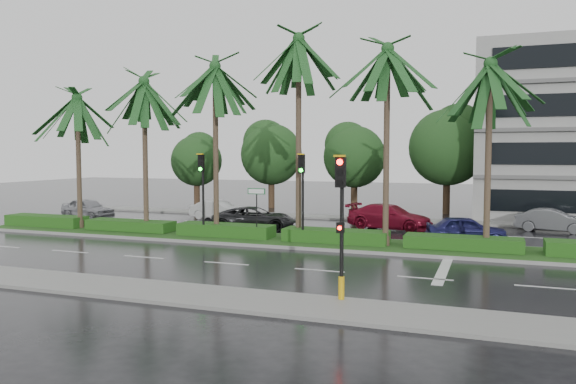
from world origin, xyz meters
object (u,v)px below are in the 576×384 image
(street_sign, at_px, (257,201))
(car_silver, at_px, (88,209))
(car_white, at_px, (218,210))
(car_darkgrey, at_px, (255,218))
(car_red, at_px, (390,217))
(car_grey, at_px, (553,220))
(car_blue, at_px, (466,229))
(signal_near, at_px, (341,221))
(signal_median_left, at_px, (202,182))

(street_sign, distance_m, car_silver, 16.00)
(car_white, bearing_deg, car_darkgrey, -130.07)
(street_sign, bearing_deg, car_silver, 160.27)
(car_silver, relative_size, car_darkgrey, 0.84)
(street_sign, relative_size, car_darkgrey, 0.53)
(car_red, bearing_deg, car_white, 97.17)
(street_sign, relative_size, car_grey, 0.65)
(car_red, relative_size, car_blue, 1.28)
(car_silver, distance_m, car_red, 20.58)
(car_red, bearing_deg, car_grey, -65.11)
(signal_near, relative_size, car_blue, 1.10)
(signal_near, relative_size, car_red, 0.85)
(signal_near, height_order, signal_median_left, signal_median_left)
(car_white, relative_size, car_blue, 0.99)
(car_silver, bearing_deg, car_blue, -82.33)
(car_silver, bearing_deg, car_red, -72.88)
(car_silver, height_order, car_grey, car_silver)
(street_sign, distance_m, car_white, 10.53)
(car_white, bearing_deg, car_blue, -103.76)
(car_darkgrey, distance_m, car_red, 8.03)
(signal_near, relative_size, street_sign, 1.68)
(street_sign, bearing_deg, signal_median_left, -176.53)
(car_silver, xyz_separation_m, car_darkgrey, (13.10, -1.25, -0.02))
(car_white, relative_size, car_grey, 0.98)
(signal_median_left, relative_size, car_blue, 1.10)
(car_red, bearing_deg, signal_near, -163.09)
(car_blue, height_order, car_grey, car_blue)
(signal_near, distance_m, car_darkgrey, 16.69)
(signal_near, distance_m, car_red, 17.27)
(signal_near, height_order, car_silver, signal_near)
(signal_near, bearing_deg, street_sign, 125.34)
(street_sign, bearing_deg, car_blue, 19.39)
(car_silver, xyz_separation_m, car_grey, (29.50, 3.94, -0.04))
(signal_median_left, relative_size, car_silver, 1.05)
(signal_median_left, xyz_separation_m, car_silver, (-12.00, 5.56, -2.29))
(car_red, height_order, car_blue, car_red)
(car_white, distance_m, car_darkgrey, 6.09)
(car_red, relative_size, car_grey, 1.27)
(street_sign, bearing_deg, signal_near, -54.66)
(signal_median_left, distance_m, car_darkgrey, 5.02)
(car_silver, bearing_deg, signal_near, -112.80)
(car_white, xyz_separation_m, car_darkgrey, (4.50, -4.10, 0.04))
(car_silver, xyz_separation_m, car_red, (20.50, 1.86, 0.04))
(car_silver, relative_size, car_grey, 1.03)
(signal_near, distance_m, car_blue, 13.84)
(car_silver, xyz_separation_m, car_blue, (25.00, -1.86, -0.03))
(car_grey, bearing_deg, car_blue, 151.82)
(car_red, bearing_deg, street_sign, 154.69)
(signal_near, height_order, car_red, signal_near)
(car_white, xyz_separation_m, car_blue, (16.40, -4.71, 0.03))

